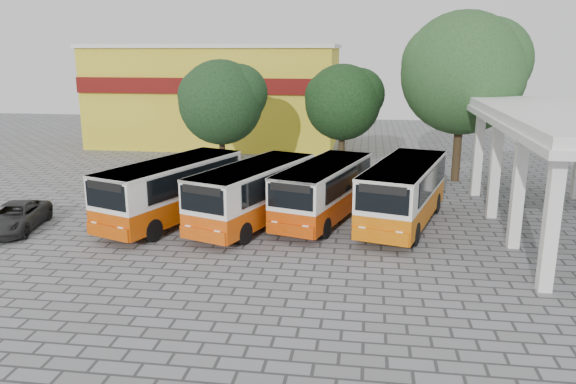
% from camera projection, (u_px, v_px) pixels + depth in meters
% --- Properties ---
extents(ground, '(90.00, 90.00, 0.00)m').
position_uv_depth(ground, '(318.00, 253.00, 22.41)').
color(ground, slate).
rests_on(ground, ground).
extents(shophouse_block, '(20.40, 10.40, 8.30)m').
position_uv_depth(shophouse_block, '(218.00, 95.00, 47.82)').
color(shophouse_block, gold).
rests_on(shophouse_block, ground).
extents(bus_far_left, '(5.11, 8.56, 2.89)m').
position_uv_depth(bus_far_left, '(172.00, 188.00, 26.01)').
color(bus_far_left, '#B63E00').
rests_on(bus_far_left, ground).
extents(bus_centre_left, '(4.87, 8.31, 2.80)m').
position_uv_depth(bus_centre_left, '(253.00, 191.00, 25.60)').
color(bus_centre_left, '#C64404').
rests_on(bus_centre_left, ground).
extents(bus_centre_right, '(4.37, 8.02, 2.72)m').
position_uv_depth(bus_centre_right, '(324.00, 188.00, 26.28)').
color(bus_centre_right, '#B73600').
rests_on(bus_centre_right, ground).
extents(bus_far_right, '(4.52, 8.53, 2.90)m').
position_uv_depth(bus_far_right, '(404.00, 190.00, 25.58)').
color(bus_far_right, '#C05800').
rests_on(bus_far_right, ground).
extents(tree_left, '(5.57, 5.30, 7.33)m').
position_uv_depth(tree_left, '(222.00, 100.00, 35.13)').
color(tree_left, '#352617').
rests_on(tree_left, ground).
extents(tree_middle, '(5.01, 4.77, 7.06)m').
position_uv_depth(tree_middle, '(344.00, 100.00, 35.23)').
color(tree_middle, '#3F311E').
rests_on(tree_middle, ground).
extents(tree_right, '(7.61, 7.25, 10.16)m').
position_uv_depth(tree_right, '(465.00, 69.00, 33.12)').
color(tree_right, '#402F1C').
rests_on(tree_right, ground).
extents(parked_car, '(2.80, 4.67, 1.22)m').
position_uv_depth(parked_car, '(15.00, 217.00, 25.11)').
color(parked_car, black).
rests_on(parked_car, ground).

